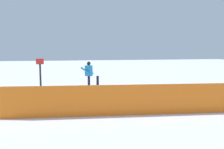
# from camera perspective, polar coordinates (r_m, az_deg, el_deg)

# --- Properties ---
(ground_plane) EXTENTS (120.00, 120.00, 0.00)m
(ground_plane) POSITION_cam_1_polar(r_m,az_deg,el_deg) (12.16, 2.48, -6.35)
(ground_plane) COLOR white
(grind_box) EXTENTS (6.80, 1.67, 0.72)m
(grind_box) POSITION_cam_1_polar(r_m,az_deg,el_deg) (12.09, 2.48, -4.84)
(grind_box) COLOR black
(grind_box) RESTS_ON ground_plane
(snowboarder) EXTENTS (1.49, 0.75, 1.38)m
(snowboarder) POSITION_cam_1_polar(r_m,az_deg,el_deg) (11.84, -6.01, 0.44)
(snowboarder) COLOR black
(snowboarder) RESTS_ON grind_box
(safety_fence) EXTENTS (12.45, 2.15, 1.28)m
(safety_fence) POSITION_cam_1_polar(r_m,az_deg,el_deg) (8.92, 9.28, -6.73)
(safety_fence) COLOR orange
(safety_fence) RESTS_ON ground_plane
(trail_marker) EXTENTS (0.40, 0.10, 2.27)m
(trail_marker) POSITION_cam_1_polar(r_m,az_deg,el_deg) (11.98, -18.82, -1.00)
(trail_marker) COLOR #262628
(trail_marker) RESTS_ON ground_plane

